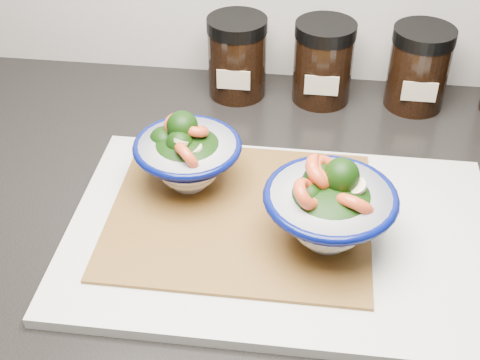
# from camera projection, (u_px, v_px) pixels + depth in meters

# --- Properties ---
(countertop) EXTENTS (3.50, 0.60, 0.04)m
(countertop) POSITION_uv_depth(u_px,v_px,m) (387.00, 228.00, 0.76)
(countertop) COLOR black
(countertop) RESTS_ON cabinet
(cutting_board) EXTENTS (0.45, 0.30, 0.01)m
(cutting_board) POSITION_uv_depth(u_px,v_px,m) (280.00, 235.00, 0.71)
(cutting_board) COLOR beige
(cutting_board) RESTS_ON countertop
(bamboo_mat) EXTENTS (0.28, 0.24, 0.00)m
(bamboo_mat) POSITION_uv_depth(u_px,v_px,m) (240.00, 213.00, 0.72)
(bamboo_mat) COLOR olive
(bamboo_mat) RESTS_ON cutting_board
(bowl_left) EXTENTS (0.12, 0.12, 0.09)m
(bowl_left) POSITION_uv_depth(u_px,v_px,m) (187.00, 155.00, 0.74)
(bowl_left) COLOR white
(bowl_left) RESTS_ON bamboo_mat
(bowl_right) EXTENTS (0.13, 0.13, 0.10)m
(bowl_right) POSITION_uv_depth(u_px,v_px,m) (329.00, 207.00, 0.66)
(bowl_right) COLOR white
(bowl_right) RESTS_ON bamboo_mat
(spice_jar_a) EXTENTS (0.08, 0.08, 0.11)m
(spice_jar_a) POSITION_uv_depth(u_px,v_px,m) (237.00, 57.00, 0.92)
(spice_jar_a) COLOR black
(spice_jar_a) RESTS_ON countertop
(spice_jar_b) EXTENTS (0.08, 0.08, 0.11)m
(spice_jar_b) POSITION_uv_depth(u_px,v_px,m) (323.00, 62.00, 0.90)
(spice_jar_b) COLOR black
(spice_jar_b) RESTS_ON countertop
(spice_jar_c) EXTENTS (0.08, 0.08, 0.11)m
(spice_jar_c) POSITION_uv_depth(u_px,v_px,m) (419.00, 68.00, 0.89)
(spice_jar_c) COLOR black
(spice_jar_c) RESTS_ON countertop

